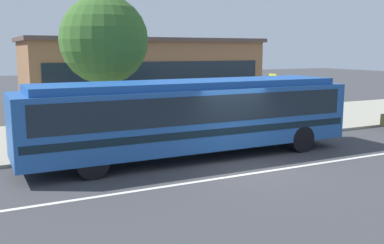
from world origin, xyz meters
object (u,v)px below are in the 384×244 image
at_px(pedestrian_standing_by_tree, 113,121).
at_px(bus_stop_sign, 272,96).
at_px(transit_bus, 192,113).
at_px(pedestrian_walking_along_curb, 74,123).
at_px(pedestrian_waiting_near_sign, 111,118).
at_px(street_tree_near_stop, 104,40).

height_order(pedestrian_standing_by_tree, bus_stop_sign, bus_stop_sign).
relative_size(transit_bus, pedestrian_walking_along_curb, 7.04).
relative_size(pedestrian_standing_by_tree, bus_stop_sign, 0.64).
bearing_deg(bus_stop_sign, pedestrian_waiting_near_sign, 168.27).
relative_size(pedestrian_walking_along_curb, street_tree_near_stop, 0.29).
xyz_separation_m(transit_bus, street_tree_near_stop, (-1.72, 4.82, 2.61)).
bearing_deg(street_tree_near_stop, pedestrian_walking_along_curb, -130.95).
distance_m(pedestrian_waiting_near_sign, street_tree_near_stop, 3.46).
height_order(transit_bus, pedestrian_standing_by_tree, transit_bus).
height_order(pedestrian_waiting_near_sign, bus_stop_sign, bus_stop_sign).
xyz_separation_m(pedestrian_waiting_near_sign, street_tree_near_stop, (0.25, 1.52, 3.10)).
bearing_deg(pedestrian_standing_by_tree, pedestrian_waiting_near_sign, 79.63).
height_order(pedestrian_walking_along_curb, pedestrian_standing_by_tree, pedestrian_walking_along_curb).
distance_m(pedestrian_waiting_near_sign, pedestrian_walking_along_curb, 1.69).
bearing_deg(pedestrian_waiting_near_sign, pedestrian_standing_by_tree, -100.37).
bearing_deg(pedestrian_waiting_near_sign, pedestrian_walking_along_curb, -159.42).
bearing_deg(pedestrian_standing_by_tree, transit_bus, -48.52).
xyz_separation_m(pedestrian_standing_by_tree, bus_stop_sign, (7.06, -0.55, 0.71)).
distance_m(pedestrian_walking_along_curb, street_tree_near_stop, 4.17).
xyz_separation_m(pedestrian_waiting_near_sign, pedestrian_standing_by_tree, (-0.16, -0.89, 0.00)).
xyz_separation_m(transit_bus, bus_stop_sign, (4.92, 1.87, 0.22)).
xyz_separation_m(transit_bus, pedestrian_waiting_near_sign, (-1.98, 3.30, -0.49)).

